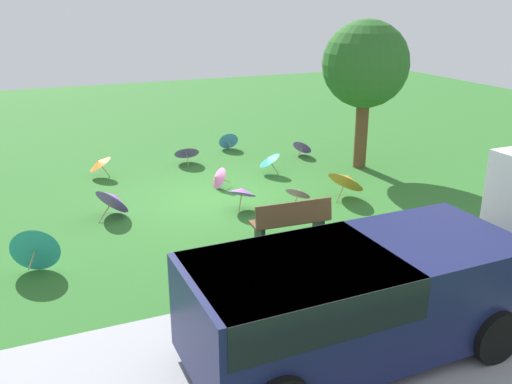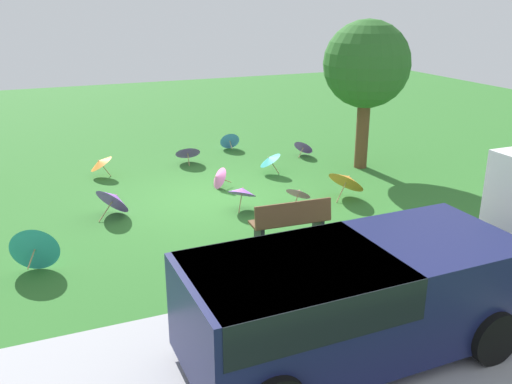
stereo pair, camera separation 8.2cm
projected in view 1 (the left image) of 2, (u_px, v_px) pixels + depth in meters
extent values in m
plane|color=#2D6B28|center=(214.00, 199.00, 13.49)|extent=(40.00, 40.00, 0.00)
cube|color=#9E9EA3|center=(366.00, 348.00, 7.77)|extent=(40.00, 3.86, 0.01)
cube|color=#191E4C|center=(356.00, 297.00, 7.42)|extent=(4.64, 1.99, 1.35)
cube|color=black|center=(296.00, 284.00, 6.93)|extent=(2.61, 1.97, 0.55)
cylinder|color=black|center=(219.00, 319.00, 7.78)|extent=(0.76, 0.24, 0.76)
cylinder|color=black|center=(495.00, 336.00, 7.38)|extent=(0.76, 0.24, 0.76)
cylinder|color=black|center=(404.00, 274.00, 9.02)|extent=(0.76, 0.24, 0.76)
cube|color=brown|center=(290.00, 220.00, 11.02)|extent=(1.62, 0.53, 0.05)
cube|color=brown|center=(294.00, 213.00, 10.77)|extent=(1.60, 0.19, 0.45)
cube|color=black|center=(260.00, 235.00, 10.89)|extent=(0.10, 0.41, 0.45)
cube|color=black|center=(318.00, 226.00, 11.30)|extent=(0.10, 0.41, 0.45)
cylinder|color=brown|center=(361.00, 129.00, 15.66)|extent=(0.36, 0.36, 2.21)
sphere|color=#286023|center=(366.00, 64.00, 15.05)|extent=(2.38, 2.38, 2.38)
cylinder|color=tan|center=(274.00, 167.00, 15.35)|extent=(0.25, 0.10, 0.39)
cone|color=teal|center=(268.00, 159.00, 15.26)|extent=(0.78, 0.80, 0.44)
sphere|color=tan|center=(267.00, 157.00, 15.24)|extent=(0.06, 0.05, 0.05)
cylinder|color=tan|center=(225.00, 180.00, 14.27)|extent=(0.32, 0.05, 0.18)
cone|color=pink|center=(217.00, 178.00, 14.15)|extent=(0.41, 0.60, 0.57)
sphere|color=tan|center=(215.00, 177.00, 14.11)|extent=(0.05, 0.04, 0.05)
cylinder|color=tan|center=(240.00, 204.00, 12.61)|extent=(0.17, 0.18, 0.40)
cone|color=purple|center=(242.00, 191.00, 12.64)|extent=(0.93, 0.93, 0.43)
sphere|color=tan|center=(243.00, 188.00, 12.65)|extent=(0.06, 0.06, 0.05)
cylinder|color=tan|center=(230.00, 145.00, 17.63)|extent=(0.07, 0.35, 0.20)
cone|color=#4C8CE5|center=(228.00, 140.00, 17.79)|extent=(0.67, 0.48, 0.60)
sphere|color=tan|center=(228.00, 139.00, 17.83)|extent=(0.04, 0.05, 0.05)
cylinder|color=tan|center=(105.00, 170.00, 15.07)|extent=(0.24, 0.06, 0.37)
cone|color=orange|center=(99.00, 163.00, 14.96)|extent=(0.74, 0.77, 0.45)
sphere|color=tan|center=(97.00, 161.00, 14.94)|extent=(0.05, 0.04, 0.05)
cylinder|color=tan|center=(32.00, 260.00, 9.54)|extent=(0.16, 0.51, 0.14)
cone|color=teal|center=(36.00, 248.00, 9.82)|extent=(0.93, 0.54, 0.88)
sphere|color=tan|center=(37.00, 246.00, 9.88)|extent=(0.05, 0.05, 0.04)
cylinder|color=tan|center=(341.00, 192.00, 13.29)|extent=(0.35, 0.17, 0.43)
cone|color=orange|center=(347.00, 179.00, 13.36)|extent=(1.11, 1.16, 0.72)
sphere|color=tan|center=(348.00, 176.00, 13.38)|extent=(0.06, 0.05, 0.05)
cylinder|color=tan|center=(105.00, 212.00, 12.17)|extent=(0.37, 0.26, 0.36)
cone|color=purple|center=(114.00, 199.00, 12.31)|extent=(1.01, 1.05, 0.76)
sphere|color=tan|center=(116.00, 195.00, 12.35)|extent=(0.06, 0.06, 0.05)
cylinder|color=tan|center=(188.00, 160.00, 16.15)|extent=(0.06, 0.26, 0.32)
cone|color=purple|center=(186.00, 152.00, 16.22)|extent=(0.81, 0.74, 0.53)
sphere|color=tan|center=(186.00, 150.00, 16.24)|extent=(0.04, 0.06, 0.05)
cylinder|color=tan|center=(300.00, 153.00, 16.97)|extent=(0.26, 0.18, 0.27)
cone|color=purple|center=(303.00, 146.00, 17.06)|extent=(0.76, 0.78, 0.54)
sphere|color=tan|center=(304.00, 144.00, 17.08)|extent=(0.06, 0.06, 0.05)
cylinder|color=tan|center=(296.00, 201.00, 12.95)|extent=(0.19, 0.16, 0.29)
cone|color=pink|center=(298.00, 192.00, 13.01)|extent=(0.79, 0.80, 0.44)
sphere|color=tan|center=(299.00, 190.00, 13.02)|extent=(0.06, 0.06, 0.05)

